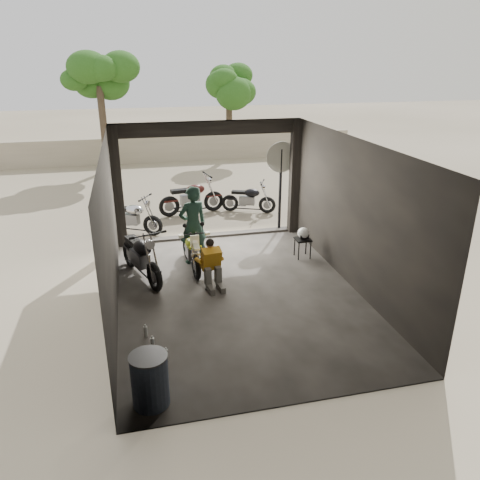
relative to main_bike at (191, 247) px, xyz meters
name	(u,v)px	position (x,y,z in m)	size (l,w,h in m)	color
ground	(239,294)	(0.79, -1.55, -0.54)	(80.00, 80.00, 0.00)	#7A6D56
garage	(233,230)	(0.79, -1.01, 0.74)	(7.00, 7.13, 3.20)	#2D2B28
boundary_wall	(172,149)	(0.79, 12.45, 0.06)	(18.00, 0.30, 1.20)	gray
tree_left	(98,76)	(-2.21, 10.95, 3.45)	(2.20, 2.20, 5.60)	#382B1E
tree_right	(229,83)	(3.59, 12.45, 3.02)	(2.20, 2.20, 5.00)	#382B1E
main_bike	(191,247)	(0.00, 0.00, 0.00)	(0.67, 1.62, 1.08)	#E7ECC7
left_bike	(140,253)	(-1.17, -0.27, 0.09)	(0.76, 1.85, 1.25)	black
outside_bike_a	(131,214)	(-1.33, 2.76, 0.02)	(0.69, 1.66, 1.13)	black
outside_bike_b	(192,195)	(0.58, 4.13, 0.09)	(0.77, 1.86, 1.26)	#3E120F
outside_bike_c	(248,197)	(2.38, 3.88, -0.02)	(0.63, 1.54, 1.04)	black
rider	(193,225)	(0.11, 0.32, 0.43)	(0.71, 0.46, 1.93)	black
mechanic	(213,266)	(0.31, -1.16, -0.01)	(0.54, 0.74, 1.07)	#C5871A
stool	(303,241)	(2.79, -0.02, -0.10)	(0.37, 0.37, 0.51)	black
helmet	(303,233)	(2.80, 0.00, 0.12)	(0.29, 0.31, 0.28)	white
oil_drum	(150,381)	(-1.21, -4.55, -0.13)	(0.53, 0.53, 0.83)	#435370
sign_post	(281,171)	(2.83, 2.02, 1.22)	(0.86, 0.08, 2.58)	black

